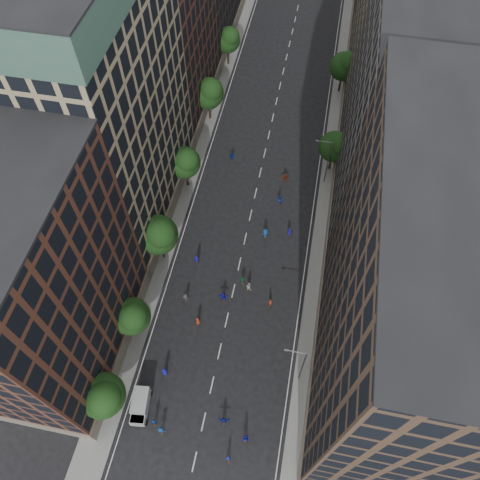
{
  "coord_description": "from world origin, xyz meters",
  "views": [
    {
      "loc": [
        6.72,
        -6.74,
        59.41
      ],
      "look_at": [
        -0.48,
        29.84,
        2.0
      ],
      "focal_mm": 35.0,
      "sensor_mm": 36.0,
      "label": 1
    }
  ],
  "objects_px": {
    "streetlamp_far": "(327,160)",
    "skater_2": "(245,438)",
    "skater_1": "(228,458)",
    "streetlamp_near": "(301,365)",
    "cargo_van": "(140,405)",
    "skater_0": "(164,372)"
  },
  "relations": [
    {
      "from": "skater_2",
      "to": "streetlamp_near",
      "type": "bearing_deg",
      "value": -140.91
    },
    {
      "from": "skater_0",
      "to": "cargo_van",
      "type": "bearing_deg",
      "value": 66.4
    },
    {
      "from": "streetlamp_near",
      "to": "skater_2",
      "type": "distance_m",
      "value": 10.81
    },
    {
      "from": "skater_1",
      "to": "streetlamp_far",
      "type": "bearing_deg",
      "value": -121.78
    },
    {
      "from": "streetlamp_far",
      "to": "skater_2",
      "type": "xyz_separation_m",
      "value": [
        -5.1,
        -41.51,
        -4.29
      ]
    },
    {
      "from": "streetlamp_far",
      "to": "skater_2",
      "type": "distance_m",
      "value": 42.04
    },
    {
      "from": "skater_1",
      "to": "skater_2",
      "type": "bearing_deg",
      "value": -143.49
    },
    {
      "from": "streetlamp_near",
      "to": "streetlamp_far",
      "type": "xyz_separation_m",
      "value": [
        0.0,
        33.0,
        0.0
      ]
    },
    {
      "from": "streetlamp_near",
      "to": "skater_2",
      "type": "xyz_separation_m",
      "value": [
        -5.1,
        -8.51,
        -4.29
      ]
    },
    {
      "from": "streetlamp_far",
      "to": "cargo_van",
      "type": "distance_m",
      "value": 44.46
    },
    {
      "from": "streetlamp_near",
      "to": "streetlamp_far",
      "type": "height_order",
      "value": "same"
    },
    {
      "from": "skater_0",
      "to": "skater_2",
      "type": "bearing_deg",
      "value": 149.22
    },
    {
      "from": "cargo_van",
      "to": "skater_1",
      "type": "bearing_deg",
      "value": -24.48
    },
    {
      "from": "streetlamp_far",
      "to": "skater_1",
      "type": "bearing_deg",
      "value": -98.47
    },
    {
      "from": "cargo_van",
      "to": "skater_1",
      "type": "distance_m",
      "value": 12.19
    },
    {
      "from": "streetlamp_far",
      "to": "skater_1",
      "type": "xyz_separation_m",
      "value": [
        -6.55,
        -44.0,
        -4.41
      ]
    },
    {
      "from": "streetlamp_far",
      "to": "skater_1",
      "type": "relative_size",
      "value": 5.94
    },
    {
      "from": "skater_0",
      "to": "skater_1",
      "type": "relative_size",
      "value": 1.12
    },
    {
      "from": "skater_2",
      "to": "skater_0",
      "type": "bearing_deg",
      "value": -46.69
    },
    {
      "from": "cargo_van",
      "to": "skater_0",
      "type": "distance_m",
      "value": 4.92
    },
    {
      "from": "cargo_van",
      "to": "skater_1",
      "type": "height_order",
      "value": "cargo_van"
    },
    {
      "from": "skater_1",
      "to": "skater_0",
      "type": "bearing_deg",
      "value": -62.86
    }
  ]
}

